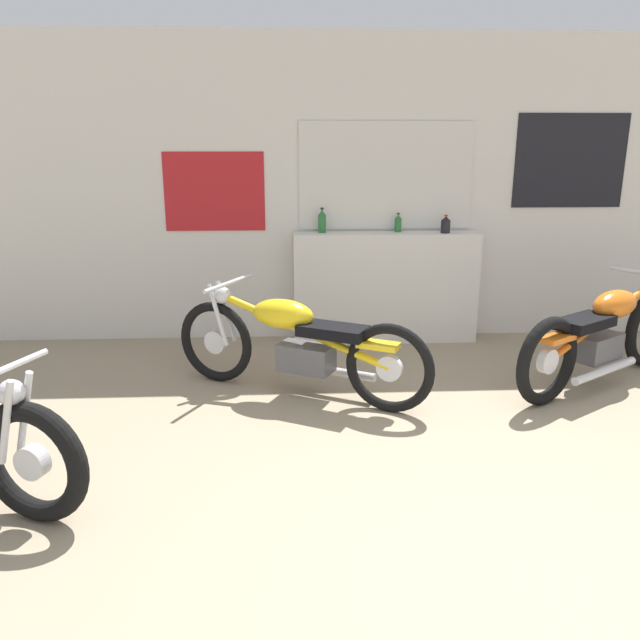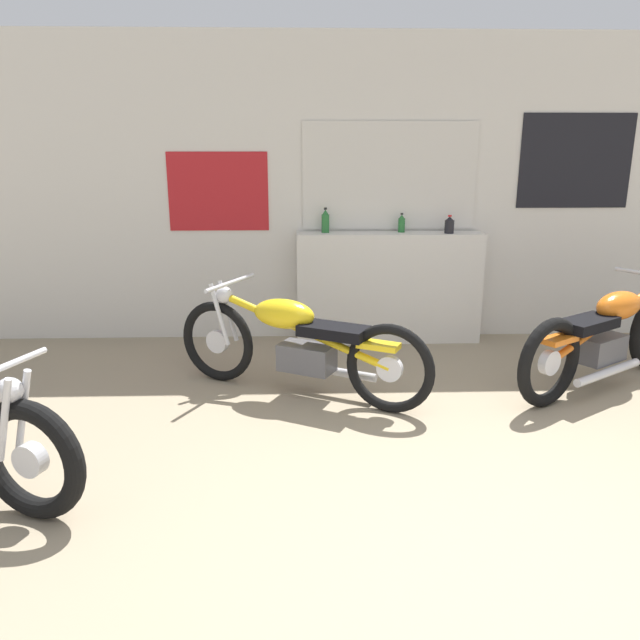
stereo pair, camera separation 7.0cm
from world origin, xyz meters
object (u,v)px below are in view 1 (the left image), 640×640
bottle_left_center (398,224)px  motorcycle_orange (604,334)px  bottle_center (446,225)px  bottle_leftmost (322,222)px  motorcycle_yellow (298,343)px

bottle_left_center → motorcycle_orange: 2.03m
bottle_center → motorcycle_orange: (0.99, -1.18, -0.70)m
bottle_left_center → motorcycle_orange: (1.42, -1.27, -0.71)m
motorcycle_orange → bottle_center: bearing=130.1°
bottle_center → bottle_left_center: bearing=168.3°
bottle_left_center → bottle_center: bearing=-11.7°
bottle_leftmost → bottle_center: size_ratio=1.38×
bottle_left_center → motorcycle_yellow: 1.84m
bottle_left_center → motorcycle_orange: size_ratio=0.10×
bottle_left_center → bottle_center: bottle_left_center is taller
bottle_leftmost → bottle_center: 1.14m
bottle_left_center → bottle_center: 0.44m
bottle_leftmost → bottle_center: (1.14, -0.09, -0.03)m
bottle_leftmost → bottle_left_center: bottle_leftmost is taller
bottle_left_center → motorcycle_yellow: size_ratio=0.09×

